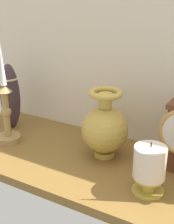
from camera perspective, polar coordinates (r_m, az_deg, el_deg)
name	(u,v)px	position (r cm, az deg, el deg)	size (l,w,h in cm)	color
ground_plane	(102,167)	(91.64, 2.65, -9.44)	(100.00, 36.00, 2.40)	brown
back_wall	(135,33)	(96.28, 8.31, 13.32)	(120.00, 2.00, 65.00)	beige
candlestick_tall_left	(6,108)	(101.43, -13.81, 0.59)	(7.55, 7.55, 32.66)	#A4824A
brass_vase_bulbous	(105,127)	(90.96, 3.11, -2.67)	(12.95, 12.95, 19.34)	gold
pillar_candle_front	(149,167)	(77.95, 10.68, -9.26)	(7.59, 7.59, 12.78)	gold
tall_ceramic_vase	(10,96)	(111.26, -13.07, 2.69)	(6.43, 6.43, 21.71)	#3A2A32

